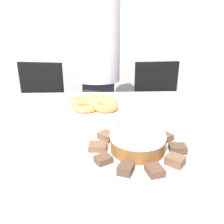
{
  "coord_description": "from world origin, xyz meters",
  "views": [
    {
      "loc": [
        -0.06,
        -0.87,
        1.13
      ],
      "look_at": [
        -0.02,
        -0.02,
        0.81
      ],
      "focal_mm": 35.0,
      "sensor_mm": 36.0,
      "label": 1
    }
  ],
  "objects_px": {
    "plate_cake": "(137,152)",
    "office_chair_left": "(37,120)",
    "person_standing": "(98,74)",
    "office_chair_right": "(160,118)",
    "plate_donuts": "(96,107)",
    "frosted_cake": "(138,142)"
  },
  "relations": [
    {
      "from": "person_standing",
      "to": "plate_cake",
      "type": "relative_size",
      "value": 4.55
    },
    {
      "from": "plate_cake",
      "to": "plate_donuts",
      "type": "distance_m",
      "value": 0.49
    },
    {
      "from": "office_chair_left",
      "to": "plate_donuts",
      "type": "xyz_separation_m",
      "value": [
        0.53,
        -0.68,
        0.34
      ]
    },
    {
      "from": "office_chair_left",
      "to": "plate_cake",
      "type": "bearing_deg",
      "value": -47.26
    },
    {
      "from": "plate_cake",
      "to": "plate_donuts",
      "type": "bearing_deg",
      "value": 107.32
    },
    {
      "from": "office_chair_left",
      "to": "plate_cake",
      "type": "relative_size",
      "value": 2.59
    },
    {
      "from": "person_standing",
      "to": "office_chair_left",
      "type": "distance_m",
      "value": 0.66
    },
    {
      "from": "office_chair_right",
      "to": "plate_donuts",
      "type": "bearing_deg",
      "value": -135.89
    },
    {
      "from": "office_chair_right",
      "to": "office_chair_left",
      "type": "bearing_deg",
      "value": 172.52
    },
    {
      "from": "person_standing",
      "to": "plate_donuts",
      "type": "distance_m",
      "value": 0.65
    },
    {
      "from": "person_standing",
      "to": "plate_cake",
      "type": "xyz_separation_m",
      "value": [
        0.15,
        -1.12,
        -0.06
      ]
    },
    {
      "from": "plate_cake",
      "to": "office_chair_left",
      "type": "bearing_deg",
      "value": 120.67
    },
    {
      "from": "office_chair_left",
      "to": "plate_donuts",
      "type": "distance_m",
      "value": 0.92
    },
    {
      "from": "plate_donuts",
      "to": "frosted_cake",
      "type": "bearing_deg",
      "value": -72.68
    },
    {
      "from": "person_standing",
      "to": "plate_cake",
      "type": "height_order",
      "value": "person_standing"
    },
    {
      "from": "person_standing",
      "to": "plate_cake",
      "type": "distance_m",
      "value": 1.13
    },
    {
      "from": "office_chair_right",
      "to": "frosted_cake",
      "type": "height_order",
      "value": "office_chair_right"
    },
    {
      "from": "office_chair_right",
      "to": "plate_cake",
      "type": "height_order",
      "value": "office_chair_right"
    },
    {
      "from": "office_chair_right",
      "to": "frosted_cake",
      "type": "relative_size",
      "value": 4.97
    },
    {
      "from": "office_chair_right",
      "to": "plate_donuts",
      "type": "height_order",
      "value": "office_chair_right"
    },
    {
      "from": "office_chair_right",
      "to": "plate_cake",
      "type": "bearing_deg",
      "value": -116.39
    },
    {
      "from": "plate_cake",
      "to": "office_chair_right",
      "type": "bearing_deg",
      "value": 71.13
    }
  ]
}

